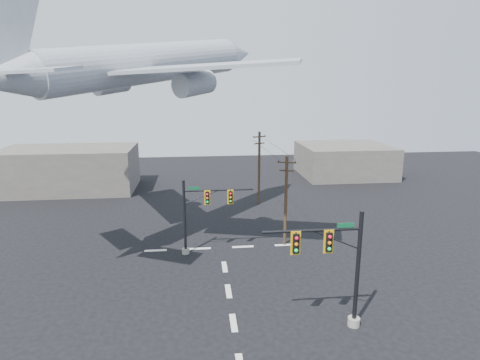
{
  "coord_description": "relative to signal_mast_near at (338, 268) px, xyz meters",
  "views": [
    {
      "loc": [
        -2.02,
        -22.47,
        14.8
      ],
      "look_at": [
        0.96,
        5.0,
        8.1
      ],
      "focal_mm": 30.0,
      "sensor_mm": 36.0,
      "label": 1
    }
  ],
  "objects": [
    {
      "name": "ground",
      "position": [
        -6.22,
        1.15,
        -3.99
      ],
      "size": [
        120.0,
        120.0,
        0.0
      ],
      "primitive_type": "plane",
      "color": "black",
      "rests_on": "ground"
    },
    {
      "name": "power_lines",
      "position": [
        -0.46,
        19.92,
        4.14
      ],
      "size": [
        2.02,
        13.23,
        0.03
      ],
      "color": "black"
    },
    {
      "name": "signal_mast_near",
      "position": [
        0.0,
        0.0,
        0.0
      ],
      "size": [
        6.28,
        0.83,
        7.53
      ],
      "color": "gray",
      "rests_on": "ground"
    },
    {
      "name": "signal_mast_far",
      "position": [
        -8.17,
        12.17,
        -0.38
      ],
      "size": [
        6.36,
        0.74,
        6.73
      ],
      "color": "gray",
      "rests_on": "ground"
    },
    {
      "name": "building_left",
      "position": [
        -26.22,
        36.15,
        -0.99
      ],
      "size": [
        18.0,
        10.0,
        6.0
      ],
      "primitive_type": "cube",
      "color": "#656059",
      "rests_on": "ground"
    },
    {
      "name": "lane_markings",
      "position": [
        -6.22,
        6.48,
        -3.98
      ],
      "size": [
        14.0,
        21.2,
        0.01
      ],
      "color": "silver",
      "rests_on": "ground"
    },
    {
      "name": "airliner",
      "position": [
        -12.03,
        15.21,
        12.39
      ],
      "size": [
        24.8,
        26.12,
        7.99
      ],
      "rotation": [
        0.0,
        -0.11,
        0.85
      ],
      "color": "#B1B6BD"
    },
    {
      "name": "utility_pole_b",
      "position": [
        -0.68,
        26.53,
        0.77
      ],
      "size": [
        1.72,
        0.87,
        9.09
      ],
      "rotation": [
        0.0,
        0.0,
        0.43
      ],
      "color": "#422B1C",
      "rests_on": "ground"
    },
    {
      "name": "utility_pole_a",
      "position": [
        -0.25,
        13.3,
        0.42
      ],
      "size": [
        1.63,
        0.65,
        8.43
      ],
      "rotation": [
        0.0,
        0.0,
        -0.33
      ],
      "color": "#422B1C",
      "rests_on": "ground"
    },
    {
      "name": "building_right",
      "position": [
        15.78,
        41.15,
        -1.49
      ],
      "size": [
        14.0,
        12.0,
        5.0
      ],
      "primitive_type": "cube",
      "color": "#656059",
      "rests_on": "ground"
    }
  ]
}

